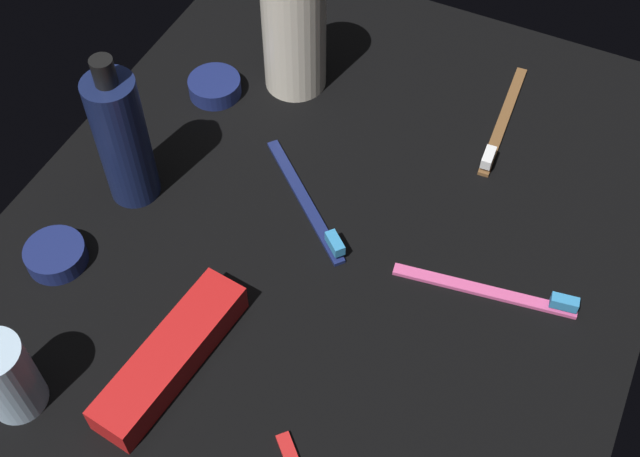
{
  "coord_description": "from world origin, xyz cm",
  "views": [
    {
      "loc": [
        44.05,
        21.12,
        67.69
      ],
      "look_at": [
        0.0,
        0.0,
        3.0
      ],
      "focal_mm": 46.12,
      "sensor_mm": 36.0,
      "label": 1
    }
  ],
  "objects_px": {
    "lotion_bottle": "(122,138)",
    "bodywash_bottle": "(294,31)",
    "deodorant_stick": "(6,377)",
    "toothbrush_brown": "(502,124)",
    "toothbrush_navy": "(308,205)",
    "cream_tin_right": "(215,87)",
    "toothbrush_pink": "(496,291)",
    "cream_tin_left": "(56,255)",
    "toothpaste_box_red": "(171,356)"
  },
  "relations": [
    {
      "from": "toothbrush_navy",
      "to": "cream_tin_right",
      "type": "distance_m",
      "value": 0.21
    },
    {
      "from": "lotion_bottle",
      "to": "cream_tin_right",
      "type": "relative_size",
      "value": 2.95
    },
    {
      "from": "toothbrush_brown",
      "to": "toothbrush_pink",
      "type": "relative_size",
      "value": 1.0
    },
    {
      "from": "cream_tin_right",
      "to": "cream_tin_left",
      "type": "bearing_deg",
      "value": -4.35
    },
    {
      "from": "toothpaste_box_red",
      "to": "lotion_bottle",
      "type": "bearing_deg",
      "value": -130.98
    },
    {
      "from": "toothpaste_box_red",
      "to": "cream_tin_left",
      "type": "xyz_separation_m",
      "value": [
        -0.05,
        -0.17,
        -0.01
      ]
    },
    {
      "from": "deodorant_stick",
      "to": "cream_tin_right",
      "type": "bearing_deg",
      "value": -174.58
    },
    {
      "from": "deodorant_stick",
      "to": "cream_tin_left",
      "type": "height_order",
      "value": "deodorant_stick"
    },
    {
      "from": "bodywash_bottle",
      "to": "toothpaste_box_red",
      "type": "xyz_separation_m",
      "value": [
        0.39,
        0.07,
        -0.06
      ]
    },
    {
      "from": "lotion_bottle",
      "to": "deodorant_stick",
      "type": "xyz_separation_m",
      "value": [
        0.25,
        0.04,
        -0.04
      ]
    },
    {
      "from": "toothbrush_brown",
      "to": "cream_tin_left",
      "type": "bearing_deg",
      "value": -42.83
    },
    {
      "from": "toothbrush_brown",
      "to": "deodorant_stick",
      "type": "bearing_deg",
      "value": -29.07
    },
    {
      "from": "cream_tin_left",
      "to": "cream_tin_right",
      "type": "height_order",
      "value": "same"
    },
    {
      "from": "toothbrush_navy",
      "to": "cream_tin_left",
      "type": "relative_size",
      "value": 2.4
    },
    {
      "from": "lotion_bottle",
      "to": "toothpaste_box_red",
      "type": "height_order",
      "value": "lotion_bottle"
    },
    {
      "from": "bodywash_bottle",
      "to": "toothbrush_pink",
      "type": "relative_size",
      "value": 0.93
    },
    {
      "from": "deodorant_stick",
      "to": "cream_tin_right",
      "type": "distance_m",
      "value": 0.42
    },
    {
      "from": "lotion_bottle",
      "to": "cream_tin_right",
      "type": "distance_m",
      "value": 0.18
    },
    {
      "from": "toothbrush_navy",
      "to": "toothbrush_brown",
      "type": "bearing_deg",
      "value": 144.03
    },
    {
      "from": "toothbrush_navy",
      "to": "cream_tin_right",
      "type": "height_order",
      "value": "same"
    },
    {
      "from": "toothbrush_pink",
      "to": "cream_tin_right",
      "type": "relative_size",
      "value": 2.92
    },
    {
      "from": "toothbrush_pink",
      "to": "toothpaste_box_red",
      "type": "height_order",
      "value": "toothpaste_box_red"
    },
    {
      "from": "bodywash_bottle",
      "to": "toothbrush_pink",
      "type": "height_order",
      "value": "bodywash_bottle"
    },
    {
      "from": "toothpaste_box_red",
      "to": "cream_tin_right",
      "type": "relative_size",
      "value": 2.86
    },
    {
      "from": "deodorant_stick",
      "to": "cream_tin_right",
      "type": "xyz_separation_m",
      "value": [
        -0.42,
        -0.04,
        -0.03
      ]
    },
    {
      "from": "cream_tin_left",
      "to": "cream_tin_right",
      "type": "distance_m",
      "value": 0.28
    },
    {
      "from": "deodorant_stick",
      "to": "toothbrush_pink",
      "type": "bearing_deg",
      "value": 129.75
    },
    {
      "from": "cream_tin_right",
      "to": "toothpaste_box_red",
      "type": "bearing_deg",
      "value": 23.83
    },
    {
      "from": "lotion_bottle",
      "to": "toothbrush_navy",
      "type": "height_order",
      "value": "lotion_bottle"
    },
    {
      "from": "toothbrush_navy",
      "to": "toothpaste_box_red",
      "type": "bearing_deg",
      "value": -8.18
    },
    {
      "from": "lotion_bottle",
      "to": "bodywash_bottle",
      "type": "xyz_separation_m",
      "value": [
        -0.22,
        0.08,
        -0.0
      ]
    },
    {
      "from": "cream_tin_left",
      "to": "cream_tin_right",
      "type": "relative_size",
      "value": 0.99
    },
    {
      "from": "toothbrush_brown",
      "to": "cream_tin_right",
      "type": "xyz_separation_m",
      "value": [
        0.09,
        -0.32,
        0.0
      ]
    },
    {
      "from": "toothbrush_brown",
      "to": "toothbrush_navy",
      "type": "xyz_separation_m",
      "value": [
        0.2,
        -0.15,
        0.0
      ]
    },
    {
      "from": "lotion_bottle",
      "to": "toothbrush_brown",
      "type": "height_order",
      "value": "lotion_bottle"
    },
    {
      "from": "deodorant_stick",
      "to": "lotion_bottle",
      "type": "bearing_deg",
      "value": -170.56
    },
    {
      "from": "deodorant_stick",
      "to": "toothbrush_brown",
      "type": "bearing_deg",
      "value": 150.93
    },
    {
      "from": "toothbrush_pink",
      "to": "cream_tin_left",
      "type": "bearing_deg",
      "value": -69.66
    },
    {
      "from": "lotion_bottle",
      "to": "bodywash_bottle",
      "type": "distance_m",
      "value": 0.24
    },
    {
      "from": "lotion_bottle",
      "to": "toothbrush_navy",
      "type": "distance_m",
      "value": 0.2
    },
    {
      "from": "bodywash_bottle",
      "to": "cream_tin_right",
      "type": "xyz_separation_m",
      "value": [
        0.06,
        -0.08,
        -0.07
      ]
    },
    {
      "from": "cream_tin_right",
      "to": "lotion_bottle",
      "type": "bearing_deg",
      "value": -0.75
    },
    {
      "from": "deodorant_stick",
      "to": "toothbrush_brown",
      "type": "relative_size",
      "value": 0.48
    },
    {
      "from": "toothbrush_brown",
      "to": "cream_tin_right",
      "type": "height_order",
      "value": "same"
    },
    {
      "from": "toothbrush_navy",
      "to": "cream_tin_left",
      "type": "height_order",
      "value": "same"
    },
    {
      "from": "toothbrush_brown",
      "to": "toothbrush_navy",
      "type": "relative_size",
      "value": 1.24
    },
    {
      "from": "deodorant_stick",
      "to": "toothbrush_pink",
      "type": "height_order",
      "value": "deodorant_stick"
    },
    {
      "from": "toothbrush_pink",
      "to": "cream_tin_left",
      "type": "relative_size",
      "value": 2.97
    },
    {
      "from": "lotion_bottle",
      "to": "deodorant_stick",
      "type": "height_order",
      "value": "lotion_bottle"
    },
    {
      "from": "bodywash_bottle",
      "to": "toothbrush_pink",
      "type": "xyz_separation_m",
      "value": [
        0.19,
        0.31,
        -0.07
      ]
    }
  ]
}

